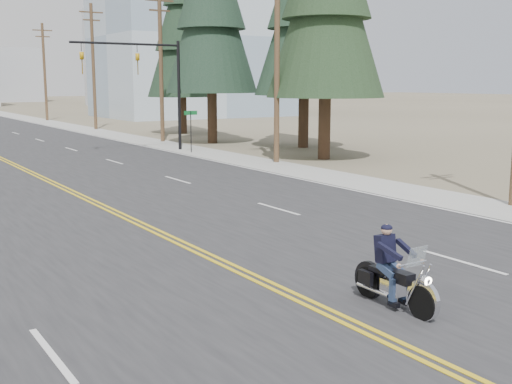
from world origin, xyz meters
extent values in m
plane|color=#776D56|center=(0.00, 0.00, 0.00)|extent=(400.00, 400.00, 0.00)
cube|color=#A5A5A0|center=(11.50, 70.00, 0.01)|extent=(3.00, 200.00, 0.01)
cylinder|color=black|center=(11.00, 32.00, 3.50)|extent=(0.20, 0.20, 7.00)
cylinder|color=black|center=(7.50, 32.00, 6.70)|extent=(7.00, 0.14, 0.14)
imported|color=#BF8C0C|center=(8.20, 32.00, 6.05)|extent=(0.21, 0.26, 1.30)
imported|color=#BF8C0C|center=(4.70, 32.00, 6.05)|extent=(0.21, 0.26, 1.30)
cylinder|color=black|center=(10.80, 30.00, 1.30)|extent=(0.06, 0.06, 2.60)
cube|color=#0C5926|center=(10.80, 30.00, 2.50)|extent=(0.90, 0.03, 0.25)
cylinder|color=brown|center=(12.50, 23.00, 5.75)|extent=(0.30, 0.30, 11.50)
cylinder|color=brown|center=(12.50, 38.00, 5.50)|extent=(0.30, 0.30, 11.00)
cube|color=brown|center=(12.50, 38.00, 10.20)|extent=(2.20, 0.12, 0.12)
cube|color=brown|center=(12.50, 38.00, 9.50)|extent=(1.60, 0.12, 0.12)
cylinder|color=brown|center=(12.50, 53.00, 5.75)|extent=(0.30, 0.30, 11.50)
cube|color=brown|center=(12.50, 53.00, 10.70)|extent=(2.20, 0.12, 0.12)
cube|color=brown|center=(12.50, 53.00, 10.00)|extent=(1.60, 0.12, 0.12)
cylinder|color=brown|center=(12.50, 70.00, 5.50)|extent=(0.30, 0.30, 11.00)
cube|color=brown|center=(12.50, 70.00, 10.20)|extent=(2.20, 0.12, 0.12)
cube|color=brown|center=(12.50, 70.00, 9.50)|extent=(1.60, 0.12, 0.12)
cube|color=#9EB5CC|center=(32.00, 70.00, 10.00)|extent=(24.00, 16.00, 20.00)
cube|color=#B7BCC6|center=(40.00, 110.00, 9.00)|extent=(16.00, 12.00, 18.00)
cube|color=#B7BCC6|center=(25.00, 150.00, 6.00)|extent=(14.00, 14.00, 12.00)
cylinder|color=#382619|center=(15.73, 22.86, 1.77)|extent=(0.69, 0.69, 3.54)
cone|color=#1B3118|center=(15.73, 22.86, 8.84)|extent=(6.68, 6.68, 10.61)
cylinder|color=#382619|center=(18.74, 28.85, 1.77)|extent=(0.77, 0.77, 3.54)
cone|color=#172F1E|center=(18.74, 28.85, 8.85)|extent=(6.64, 6.64, 10.62)
cylinder|color=#382619|center=(15.11, 35.03, 1.82)|extent=(0.64, 0.64, 3.64)
cone|color=black|center=(15.11, 35.03, 9.10)|extent=(6.55, 6.55, 10.92)
cylinder|color=#382619|center=(17.27, 44.24, 1.58)|extent=(0.74, 0.74, 3.16)
cone|color=black|center=(17.27, 44.24, 7.89)|extent=(5.89, 5.89, 9.47)
cone|color=black|center=(17.27, 44.24, 10.57)|extent=(4.42, 4.42, 7.10)
camera|label=1|loc=(-7.51, -6.04, 4.39)|focal=45.00mm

